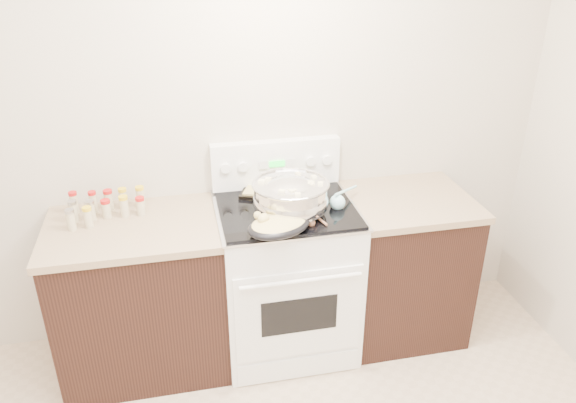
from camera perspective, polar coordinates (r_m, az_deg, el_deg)
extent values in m
cube|color=beige|center=(3.23, -7.68, 8.13)|extent=(4.00, 0.05, 2.70)
cube|color=black|center=(3.33, -14.53, -9.56)|extent=(0.90, 0.64, 0.88)
cube|color=brown|center=(3.09, -15.48, -2.62)|extent=(0.93, 0.67, 0.04)
cube|color=black|center=(3.57, 11.41, -6.56)|extent=(0.70, 0.64, 0.88)
cube|color=brown|center=(3.34, 12.11, 0.08)|extent=(0.73, 0.67, 0.04)
cube|color=white|center=(3.35, -0.18, -7.93)|extent=(0.76, 0.66, 0.92)
cube|color=white|center=(3.09, 1.14, -11.44)|extent=(0.70, 0.01, 0.55)
cube|color=black|center=(3.08, 1.17, -11.52)|extent=(0.42, 0.01, 0.22)
cylinder|color=white|center=(2.91, 1.36, -8.09)|extent=(0.65, 0.02, 0.02)
cube|color=white|center=(3.33, 1.07, -16.52)|extent=(0.70, 0.01, 0.14)
cube|color=silver|center=(3.11, -0.19, -0.82)|extent=(0.78, 0.68, 0.01)
cube|color=black|center=(3.11, -0.19, -0.62)|extent=(0.74, 0.64, 0.01)
cube|color=white|center=(3.31, -1.26, 3.90)|extent=(0.76, 0.07, 0.28)
cylinder|color=white|center=(3.22, -6.36, 3.37)|extent=(0.06, 0.02, 0.06)
cylinder|color=white|center=(3.23, -4.59, 3.52)|extent=(0.06, 0.02, 0.06)
cylinder|color=white|center=(3.30, 2.31, 4.10)|extent=(0.06, 0.02, 0.06)
cylinder|color=white|center=(3.33, 3.99, 4.23)|extent=(0.06, 0.02, 0.06)
cube|color=#19E533|center=(3.26, -1.12, 3.85)|extent=(0.09, 0.00, 0.04)
cube|color=silver|center=(3.25, -2.50, 3.72)|extent=(0.05, 0.00, 0.05)
cube|color=silver|center=(3.28, 0.26, 3.95)|extent=(0.05, 0.00, 0.05)
ellipsoid|color=silver|center=(2.99, 0.26, 0.13)|extent=(0.52, 0.52, 0.24)
cylinder|color=silver|center=(3.02, 0.25, -1.15)|extent=(0.22, 0.22, 0.01)
torus|color=silver|center=(2.95, 0.26, 1.83)|extent=(0.41, 0.41, 0.02)
cylinder|color=silver|center=(2.98, 0.26, 0.58)|extent=(0.39, 0.39, 0.14)
cylinder|color=brown|center=(2.95, 0.26, 1.61)|extent=(0.37, 0.37, 0.00)
cube|color=#F6ECB6|center=(2.87, 0.41, 0.93)|extent=(0.05, 0.05, 0.03)
cube|color=#F6ECB6|center=(2.83, 0.98, 0.61)|extent=(0.03, 0.03, 0.03)
cube|color=#F6ECB6|center=(2.92, -0.68, 1.45)|extent=(0.04, 0.04, 0.03)
cube|color=#F6ECB6|center=(2.96, 2.40, 1.80)|extent=(0.04, 0.04, 0.03)
cube|color=#F6ECB6|center=(3.01, 0.70, 2.22)|extent=(0.05, 0.05, 0.03)
cube|color=#F6ECB6|center=(3.08, 1.03, 2.78)|extent=(0.03, 0.03, 0.02)
cube|color=#F6ECB6|center=(2.95, 2.39, 1.65)|extent=(0.04, 0.04, 0.03)
cube|color=#F6ECB6|center=(2.96, 3.31, 1.73)|extent=(0.04, 0.04, 0.03)
cube|color=#F6ECB6|center=(2.95, 2.05, 1.73)|extent=(0.05, 0.05, 0.03)
cube|color=#F6ECB6|center=(3.04, 2.64, 2.43)|extent=(0.03, 0.03, 0.02)
cube|color=#F6ECB6|center=(2.98, -2.68, 1.92)|extent=(0.05, 0.05, 0.03)
cube|color=#F6ECB6|center=(2.90, 0.29, 1.26)|extent=(0.05, 0.05, 0.03)
cube|color=#F6ECB6|center=(2.89, 0.71, 1.20)|extent=(0.04, 0.04, 0.03)
cube|color=#F6ECB6|center=(2.87, -0.59, 0.93)|extent=(0.05, 0.05, 0.03)
cube|color=#F6ECB6|center=(3.00, -2.03, 2.16)|extent=(0.04, 0.04, 0.03)
cube|color=#F6ECB6|center=(2.89, 0.67, 1.20)|extent=(0.04, 0.04, 0.03)
cube|color=#F6ECB6|center=(2.94, -0.05, 1.63)|extent=(0.04, 0.04, 0.03)
ellipsoid|color=black|center=(2.83, -0.92, -2.44)|extent=(0.41, 0.35, 0.08)
ellipsoid|color=#DAC374|center=(2.82, -0.92, -2.23)|extent=(0.37, 0.32, 0.06)
sphere|color=#DAC374|center=(2.87, -0.18, -0.95)|extent=(0.04, 0.04, 0.04)
sphere|color=#DAC374|center=(2.89, 0.55, -0.74)|extent=(0.04, 0.04, 0.04)
sphere|color=#DAC374|center=(2.84, 0.20, -1.20)|extent=(0.06, 0.06, 0.06)
sphere|color=#DAC374|center=(2.83, -3.11, -1.41)|extent=(0.04, 0.04, 0.04)
sphere|color=#DAC374|center=(2.80, -2.64, -1.80)|extent=(0.05, 0.05, 0.05)
sphere|color=#DAC374|center=(2.84, -0.57, -1.20)|extent=(0.04, 0.04, 0.04)
sphere|color=#DAC374|center=(2.80, -2.42, -1.67)|extent=(0.05, 0.05, 0.05)
sphere|color=#DAC374|center=(2.84, 0.46, -1.16)|extent=(0.04, 0.04, 0.04)
cube|color=black|center=(3.27, -1.06, 1.12)|extent=(0.48, 0.41, 0.02)
cube|color=#DAC374|center=(3.26, -1.06, 1.31)|extent=(0.42, 0.36, 0.02)
sphere|color=#DAC374|center=(3.32, -0.85, 1.99)|extent=(0.03, 0.03, 0.03)
sphere|color=#DAC374|center=(3.33, -1.05, 2.02)|extent=(0.04, 0.04, 0.04)
sphere|color=#DAC374|center=(3.24, -3.20, 1.29)|extent=(0.04, 0.04, 0.04)
sphere|color=#DAC374|center=(3.20, -0.43, 1.03)|extent=(0.05, 0.05, 0.05)
sphere|color=#DAC374|center=(3.26, -2.22, 1.55)|extent=(0.04, 0.04, 0.04)
sphere|color=#DAC374|center=(3.19, -1.30, 0.89)|extent=(0.04, 0.04, 0.04)
sphere|color=#DAC374|center=(3.29, -0.15, 1.80)|extent=(0.04, 0.04, 0.04)
sphere|color=#DAC374|center=(3.25, 0.64, 1.49)|extent=(0.04, 0.04, 0.04)
sphere|color=#DAC374|center=(3.20, -1.71, 1.12)|extent=(0.04, 0.04, 0.04)
sphere|color=#DAC374|center=(3.31, -2.59, 1.96)|extent=(0.03, 0.03, 0.03)
cylinder|color=#A66E4C|center=(3.01, 2.47, -1.24)|extent=(0.10, 0.28, 0.01)
sphere|color=#A66E4C|center=(2.92, 2.36, -2.16)|extent=(0.04, 0.04, 0.04)
sphere|color=#9FE1ED|center=(3.09, 5.04, -0.08)|extent=(0.09, 0.09, 0.09)
cylinder|color=#9FE1ED|center=(3.17, 5.92, 1.12)|extent=(0.20, 0.22, 0.07)
cylinder|color=#BFB28C|center=(3.27, -20.87, -0.27)|extent=(0.04, 0.04, 0.11)
cylinder|color=#B21414|center=(3.24, -21.05, 0.76)|extent=(0.04, 0.04, 0.02)
cylinder|color=#BFB28C|center=(3.25, -19.15, -0.19)|extent=(0.04, 0.04, 0.11)
cylinder|color=#B21414|center=(3.22, -19.31, 0.82)|extent=(0.04, 0.04, 0.02)
cylinder|color=#BFB28C|center=(3.26, -17.73, 0.01)|extent=(0.05, 0.05, 0.10)
cylinder|color=#B21414|center=(3.23, -17.88, 0.96)|extent=(0.05, 0.05, 0.02)
cylinder|color=#BFB28C|center=(3.24, -16.37, 0.15)|extent=(0.04, 0.04, 0.11)
cylinder|color=gold|center=(3.22, -16.50, 1.14)|extent=(0.05, 0.05, 0.02)
cylinder|color=#BFB28C|center=(3.23, -14.74, 0.30)|extent=(0.05, 0.05, 0.11)
cylinder|color=gold|center=(3.21, -14.87, 1.32)|extent=(0.05, 0.05, 0.02)
cylinder|color=#BFB28C|center=(3.19, -20.93, -1.07)|extent=(0.04, 0.04, 0.10)
cylinder|color=#B2B2B7|center=(3.16, -21.11, -0.08)|extent=(0.05, 0.05, 0.02)
cylinder|color=#BFB28C|center=(3.17, -19.39, -1.01)|extent=(0.05, 0.05, 0.10)
cylinder|color=#B2B2B7|center=(3.15, -19.54, -0.08)|extent=(0.05, 0.05, 0.02)
cylinder|color=#BFB28C|center=(3.18, -17.96, -0.84)|extent=(0.05, 0.05, 0.09)
cylinder|color=#B21414|center=(3.16, -18.09, 0.00)|extent=(0.05, 0.05, 0.02)
cylinder|color=#BFB28C|center=(3.16, -16.28, -0.62)|extent=(0.05, 0.05, 0.10)
cylinder|color=gold|center=(3.13, -16.42, 0.37)|extent=(0.05, 0.05, 0.02)
cylinder|color=#BFB28C|center=(3.15, -14.73, -0.60)|extent=(0.05, 0.05, 0.09)
cylinder|color=#B21414|center=(3.13, -14.84, 0.27)|extent=(0.05, 0.05, 0.02)
cylinder|color=#BFB28C|center=(3.11, -21.16, -1.88)|extent=(0.04, 0.04, 0.10)
cylinder|color=#B2B2B7|center=(3.08, -21.34, -0.92)|extent=(0.05, 0.05, 0.02)
cylinder|color=#BFB28C|center=(3.10, -19.62, -1.66)|extent=(0.04, 0.04, 0.10)
cylinder|color=gold|center=(3.08, -19.78, -0.69)|extent=(0.05, 0.05, 0.02)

